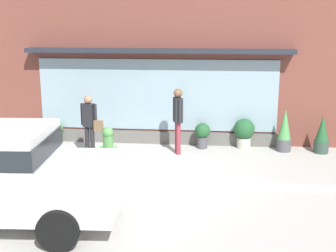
{
  "coord_description": "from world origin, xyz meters",
  "views": [
    {
      "loc": [
        1.53,
        -9.38,
        3.53
      ],
      "look_at": [
        0.45,
        1.2,
        0.96
      ],
      "focal_mm": 47.18,
      "sensor_mm": 36.0,
      "label": 1
    }
  ],
  "objects_px": {
    "potted_plant_trailing_edge": "(322,135)",
    "potted_plant_low_front": "(202,134)",
    "fire_hydrant": "(108,146)",
    "pedestrian_passerby": "(178,115)",
    "potted_plant_window_right": "(284,131)",
    "potted_plant_doorstep": "(244,132)",
    "potted_plant_corner_tall": "(57,131)",
    "potted_plant_window_left": "(25,138)",
    "pedestrian_with_handbag": "(90,121)"
  },
  "relations": [
    {
      "from": "pedestrian_with_handbag",
      "to": "potted_plant_trailing_edge",
      "type": "bearing_deg",
      "value": 22.03
    },
    {
      "from": "potted_plant_doorstep",
      "to": "potted_plant_low_front",
      "type": "relative_size",
      "value": 1.16
    },
    {
      "from": "pedestrian_with_handbag",
      "to": "pedestrian_passerby",
      "type": "bearing_deg",
      "value": 24.86
    },
    {
      "from": "potted_plant_window_right",
      "to": "potted_plant_window_left",
      "type": "bearing_deg",
      "value": -178.48
    },
    {
      "from": "pedestrian_passerby",
      "to": "potted_plant_trailing_edge",
      "type": "bearing_deg",
      "value": -101.46
    },
    {
      "from": "fire_hydrant",
      "to": "potted_plant_window_left",
      "type": "xyz_separation_m",
      "value": [
        -2.79,
        1.46,
        -0.25
      ]
    },
    {
      "from": "potted_plant_doorstep",
      "to": "potted_plant_window_right",
      "type": "distance_m",
      "value": 1.1
    },
    {
      "from": "pedestrian_passerby",
      "to": "fire_hydrant",
      "type": "bearing_deg",
      "value": 106.5
    },
    {
      "from": "fire_hydrant",
      "to": "potted_plant_trailing_edge",
      "type": "relative_size",
      "value": 0.94
    },
    {
      "from": "pedestrian_with_handbag",
      "to": "potted_plant_doorstep",
      "type": "distance_m",
      "value": 4.27
    },
    {
      "from": "pedestrian_passerby",
      "to": "potted_plant_trailing_edge",
      "type": "distance_m",
      "value": 3.94
    },
    {
      "from": "potted_plant_window_left",
      "to": "potted_plant_window_right",
      "type": "relative_size",
      "value": 0.39
    },
    {
      "from": "potted_plant_doorstep",
      "to": "potted_plant_trailing_edge",
      "type": "xyz_separation_m",
      "value": [
        2.06,
        -0.25,
        0.02
      ]
    },
    {
      "from": "potted_plant_corner_tall",
      "to": "fire_hydrant",
      "type": "bearing_deg",
      "value": -43.47
    },
    {
      "from": "pedestrian_passerby",
      "to": "potted_plant_corner_tall",
      "type": "xyz_separation_m",
      "value": [
        -3.64,
        0.76,
        -0.72
      ]
    },
    {
      "from": "fire_hydrant",
      "to": "potted_plant_window_right",
      "type": "xyz_separation_m",
      "value": [
        4.52,
        1.66,
        0.08
      ]
    },
    {
      "from": "potted_plant_window_right",
      "to": "potted_plant_low_front",
      "type": "bearing_deg",
      "value": 178.73
    },
    {
      "from": "potted_plant_low_front",
      "to": "potted_plant_doorstep",
      "type": "bearing_deg",
      "value": 7.08
    },
    {
      "from": "potted_plant_window_left",
      "to": "potted_plant_trailing_edge",
      "type": "height_order",
      "value": "potted_plant_trailing_edge"
    },
    {
      "from": "pedestrian_passerby",
      "to": "potted_plant_doorstep",
      "type": "bearing_deg",
      "value": -86.69
    },
    {
      "from": "potted_plant_doorstep",
      "to": "potted_plant_low_front",
      "type": "xyz_separation_m",
      "value": [
        -1.16,
        -0.14,
        -0.05
      ]
    },
    {
      "from": "pedestrian_passerby",
      "to": "potted_plant_doorstep",
      "type": "relative_size",
      "value": 2.11
    },
    {
      "from": "potted_plant_low_front",
      "to": "potted_plant_corner_tall",
      "type": "bearing_deg",
      "value": 177.48
    },
    {
      "from": "potted_plant_window_right",
      "to": "potted_plant_low_front",
      "type": "relative_size",
      "value": 1.63
    },
    {
      "from": "fire_hydrant",
      "to": "potted_plant_window_left",
      "type": "height_order",
      "value": "fire_hydrant"
    },
    {
      "from": "fire_hydrant",
      "to": "potted_plant_doorstep",
      "type": "relative_size",
      "value": 1.15
    },
    {
      "from": "potted_plant_trailing_edge",
      "to": "potted_plant_window_right",
      "type": "xyz_separation_m",
      "value": [
        -0.99,
        0.06,
        0.07
      ]
    },
    {
      "from": "fire_hydrant",
      "to": "potted_plant_window_left",
      "type": "bearing_deg",
      "value": 152.26
    },
    {
      "from": "fire_hydrant",
      "to": "potted_plant_trailing_edge",
      "type": "height_order",
      "value": "potted_plant_trailing_edge"
    },
    {
      "from": "pedestrian_with_handbag",
      "to": "potted_plant_trailing_edge",
      "type": "height_order",
      "value": "pedestrian_with_handbag"
    },
    {
      "from": "pedestrian_passerby",
      "to": "potted_plant_window_right",
      "type": "height_order",
      "value": "pedestrian_passerby"
    },
    {
      "from": "potted_plant_window_right",
      "to": "potted_plant_corner_tall",
      "type": "bearing_deg",
      "value": 177.9
    },
    {
      "from": "potted_plant_window_left",
      "to": "pedestrian_passerby",
      "type": "bearing_deg",
      "value": -4.25
    },
    {
      "from": "potted_plant_corner_tall",
      "to": "potted_plant_window_right",
      "type": "height_order",
      "value": "potted_plant_window_right"
    },
    {
      "from": "fire_hydrant",
      "to": "pedestrian_with_handbag",
      "type": "bearing_deg",
      "value": 133.13
    },
    {
      "from": "potted_plant_trailing_edge",
      "to": "potted_plant_low_front",
      "type": "distance_m",
      "value": 3.23
    },
    {
      "from": "pedestrian_with_handbag",
      "to": "potted_plant_low_front",
      "type": "relative_size",
      "value": 2.26
    },
    {
      "from": "fire_hydrant",
      "to": "pedestrian_with_handbag",
      "type": "xyz_separation_m",
      "value": [
        -0.64,
        0.68,
        0.46
      ]
    },
    {
      "from": "potted_plant_window_left",
      "to": "pedestrian_with_handbag",
      "type": "bearing_deg",
      "value": -20.06
    },
    {
      "from": "pedestrian_with_handbag",
      "to": "pedestrian_passerby",
      "type": "relative_size",
      "value": 0.92
    },
    {
      "from": "potted_plant_corner_tall",
      "to": "potted_plant_doorstep",
      "type": "height_order",
      "value": "potted_plant_doorstep"
    },
    {
      "from": "potted_plant_trailing_edge",
      "to": "pedestrian_passerby",
      "type": "bearing_deg",
      "value": -173.16
    },
    {
      "from": "potted_plant_trailing_edge",
      "to": "pedestrian_with_handbag",
      "type": "bearing_deg",
      "value": -171.48
    },
    {
      "from": "pedestrian_with_handbag",
      "to": "potted_plant_window_left",
      "type": "bearing_deg",
      "value": 173.45
    },
    {
      "from": "potted_plant_doorstep",
      "to": "pedestrian_with_handbag",
      "type": "bearing_deg",
      "value": -163.97
    },
    {
      "from": "pedestrian_passerby",
      "to": "potted_plant_corner_tall",
      "type": "distance_m",
      "value": 3.78
    },
    {
      "from": "pedestrian_passerby",
      "to": "potted_plant_corner_tall",
      "type": "relative_size",
      "value": 2.81
    },
    {
      "from": "fire_hydrant",
      "to": "potted_plant_doorstep",
      "type": "bearing_deg",
      "value": 28.28
    },
    {
      "from": "potted_plant_window_left",
      "to": "potted_plant_window_right",
      "type": "height_order",
      "value": "potted_plant_window_right"
    },
    {
      "from": "potted_plant_corner_tall",
      "to": "potted_plant_trailing_edge",
      "type": "xyz_separation_m",
      "value": [
        7.51,
        -0.3,
        0.16
      ]
    }
  ]
}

